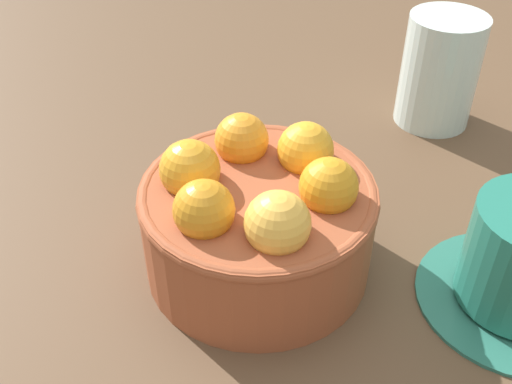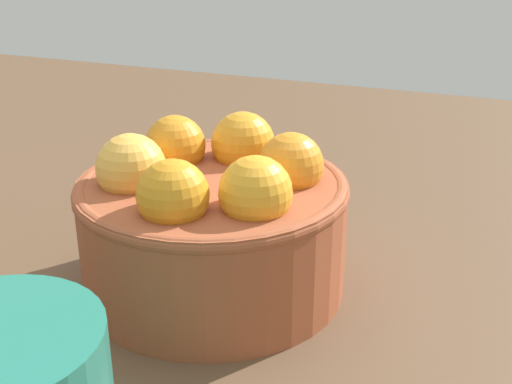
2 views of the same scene
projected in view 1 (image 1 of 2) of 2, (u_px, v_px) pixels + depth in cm
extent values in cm
cube|color=brown|center=(258.00, 286.00, 47.64)|extent=(141.49, 113.91, 4.97)
cylinder|color=#9E4C2D|center=(258.00, 228.00, 43.84)|extent=(16.49, 16.49, 7.22)
torus|color=#9E4C2D|center=(258.00, 193.00, 41.85)|extent=(16.69, 16.69, 1.00)
sphere|color=orange|center=(191.00, 167.00, 42.04)|extent=(4.25, 4.25, 4.25)
sphere|color=orange|center=(204.00, 210.00, 38.41)|extent=(4.02, 4.02, 4.02)
sphere|color=#F4B245|center=(277.00, 224.00, 37.40)|extent=(4.23, 4.23, 4.23)
sphere|color=orange|center=(328.00, 190.00, 40.02)|extent=(4.00, 4.00, 4.00)
sphere|color=gold|center=(305.00, 150.00, 43.64)|extent=(4.10, 4.10, 4.10)
sphere|color=orange|center=(242.00, 140.00, 44.65)|extent=(4.01, 4.01, 4.01)
cylinder|color=silver|center=(440.00, 71.00, 58.87)|extent=(7.39, 7.39, 10.93)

